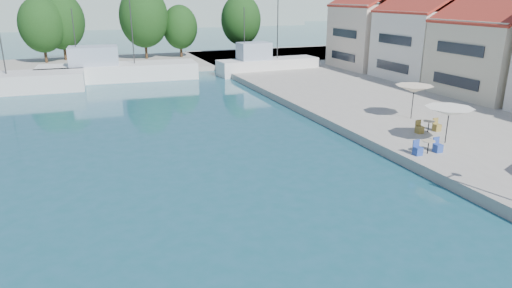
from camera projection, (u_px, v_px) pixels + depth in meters
name	position (u px, v px, depth m)	size (l,w,h in m)	color
quay_right	(502.00, 107.00, 37.55)	(32.00, 92.00, 0.60)	gray
quay_far	(96.00, 65.00, 59.99)	(90.00, 16.00, 0.60)	gray
hill_east	(211.00, 4.00, 174.92)	(140.00, 40.00, 12.00)	#909D93
building_04	(499.00, 44.00, 39.44)	(9.00, 8.80, 9.20)	beige
building_05	(427.00, 34.00, 47.34)	(8.40, 8.80, 9.70)	white
building_06	(376.00, 26.00, 55.24)	(9.00, 8.80, 10.20)	beige
trawler_03	(115.00, 71.00, 50.91)	(17.35, 5.60, 10.20)	white
trawler_04	(266.00, 65.00, 55.04)	(12.46, 3.77, 10.20)	silver
tree_04	(41.00, 25.00, 58.81)	(5.68, 5.68, 8.41)	#3F2B19
tree_05	(61.00, 21.00, 61.17)	(6.11, 6.11, 9.05)	#3F2B19
tree_06	(144.00, 17.00, 62.41)	(6.62, 6.62, 9.80)	#3F2B19
tree_07	(180.00, 27.00, 64.69)	(4.91, 4.91, 7.27)	#3F2B19
tree_08	(241.00, 20.00, 67.36)	(5.89, 5.89, 8.72)	#3F2B19
umbrella_white	(449.00, 112.00, 26.84)	(2.83, 2.83, 2.18)	black
umbrella_cream	(414.00, 89.00, 32.22)	(2.67, 2.67, 2.40)	black
cafe_table_02	(428.00, 149.00, 25.46)	(1.82, 0.70, 0.76)	black
cafe_table_03	(428.00, 128.00, 29.49)	(1.82, 0.70, 0.76)	black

